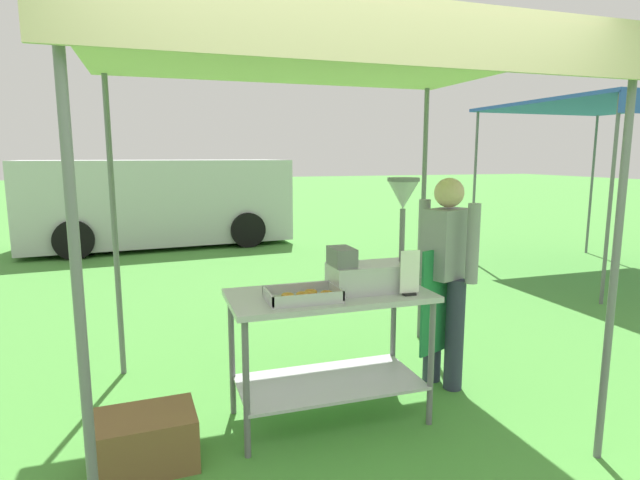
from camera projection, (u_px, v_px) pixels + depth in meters
ground_plane at (216, 267)px, 8.29m from camera, size 70.00×70.00×0.00m
stall_canopy at (325, 64)px, 3.21m from camera, size 2.94×2.35×2.43m
donut_cart at (329, 327)px, 3.39m from camera, size 1.32×0.66×0.88m
donut_tray at (305, 296)px, 3.19m from camera, size 0.45×0.29×0.07m
donut_fryer at (376, 257)px, 3.39m from camera, size 0.61×0.28×0.74m
menu_sign at (410, 276)px, 3.28m from camera, size 0.13×0.05×0.29m
vendor at (445, 272)px, 3.88m from camera, size 0.46×0.52×1.61m
supply_crate at (146, 440)px, 2.94m from camera, size 0.57×0.42×0.31m
van_silver at (158, 201)px, 10.20m from camera, size 5.12×2.42×1.69m
neighbour_tent at (609, 109)px, 7.40m from camera, size 2.68×2.89×2.53m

